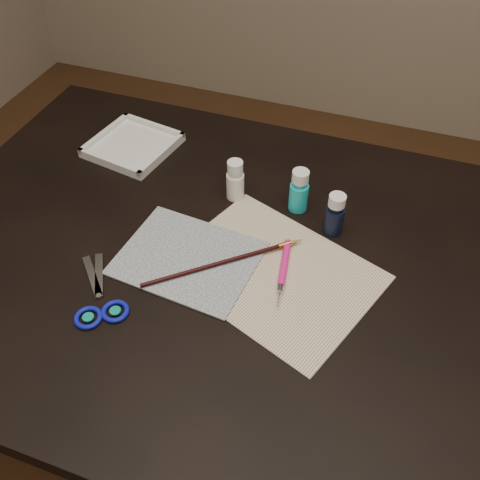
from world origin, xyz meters
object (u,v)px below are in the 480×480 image
(canvas, at_px, (188,258))
(scissors, at_px, (94,290))
(paper, at_px, (273,272))
(paint_bottle_cyan, at_px, (299,190))
(paint_bottle_navy, at_px, (335,214))
(palette_tray, at_px, (133,145))
(paint_bottle_white, at_px, (235,180))

(canvas, distance_m, scissors, 0.18)
(paper, distance_m, paint_bottle_cyan, 0.19)
(paper, distance_m, paint_bottle_navy, 0.17)
(canvas, bearing_deg, palette_tray, 132.95)
(paint_bottle_navy, xyz_separation_m, palette_tray, (-0.50, 0.12, -0.03))
(scissors, bearing_deg, paper, -106.26)
(paint_bottle_white, height_order, palette_tray, paint_bottle_white)
(canvas, bearing_deg, paint_bottle_navy, 34.66)
(canvas, relative_size, scissors, 1.34)
(paint_bottle_navy, relative_size, palette_tray, 0.52)
(palette_tray, bearing_deg, scissors, -71.77)
(canvas, bearing_deg, paint_bottle_white, 83.46)
(paper, xyz_separation_m, paint_bottle_white, (-0.14, 0.18, 0.04))
(paint_bottle_white, distance_m, palette_tray, 0.30)
(paper, xyz_separation_m, paint_bottle_cyan, (-0.00, 0.19, 0.05))
(paint_bottle_cyan, distance_m, paint_bottle_navy, 0.09)
(paint_bottle_white, relative_size, paint_bottle_navy, 0.99)
(paint_bottle_white, xyz_separation_m, paint_bottle_navy, (0.22, -0.03, 0.00))
(scissors, relative_size, palette_tray, 1.06)
(palette_tray, bearing_deg, canvas, -47.05)
(paper, distance_m, canvas, 0.16)
(paint_bottle_cyan, bearing_deg, paint_bottle_white, -175.93)
(paper, relative_size, palette_tray, 2.02)
(paint_bottle_navy, bearing_deg, canvas, -145.34)
(paint_bottle_white, bearing_deg, scissors, -114.58)
(paint_bottle_white, relative_size, palette_tray, 0.51)
(canvas, xyz_separation_m, paint_bottle_white, (0.02, 0.20, 0.04))
(paint_bottle_cyan, xyz_separation_m, palette_tray, (-0.42, 0.07, -0.04))
(paint_bottle_white, distance_m, paint_bottle_navy, 0.22)
(paint_bottle_white, relative_size, paint_bottle_cyan, 0.96)
(canvas, height_order, paint_bottle_cyan, paint_bottle_cyan)
(paper, xyz_separation_m, palette_tray, (-0.42, 0.26, 0.01))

